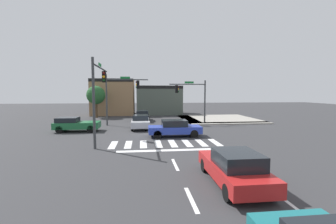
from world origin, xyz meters
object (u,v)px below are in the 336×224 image
at_px(traffic_signal_southwest, 99,86).
at_px(car_green, 75,124).
at_px(car_silver, 141,122).
at_px(roadside_tree, 96,95).
at_px(traffic_signal_northeast, 192,94).
at_px(car_red, 234,168).
at_px(traffic_signal_northwest, 121,91).
at_px(car_black, 142,116).
at_px(car_blue, 175,128).

distance_m(traffic_signal_southwest, car_green, 7.16).
xyz_separation_m(car_silver, roadside_tree, (-6.62, 11.05, 2.63)).
xyz_separation_m(car_green, car_silver, (6.30, 1.17, 0.01)).
bearing_deg(traffic_signal_northeast, car_green, 18.95).
bearing_deg(car_red, traffic_signal_northwest, 18.82).
xyz_separation_m(car_black, car_blue, (2.75, -11.26, 0.04)).
xyz_separation_m(car_blue, car_red, (0.98, -10.55, -0.01)).
height_order(car_black, car_red, car_red).
distance_m(traffic_signal_northeast, traffic_signal_southwest, 13.30).
distance_m(car_black, roadside_tree, 8.63).
xyz_separation_m(car_green, roadside_tree, (-0.32, 12.22, 2.64)).
height_order(traffic_signal_northeast, traffic_signal_southwest, traffic_signal_southwest).
distance_m(traffic_signal_northeast, car_black, 7.46).
relative_size(car_black, car_blue, 1.00).
distance_m(traffic_signal_southwest, roadside_tree, 17.88).
xyz_separation_m(traffic_signal_northwest, car_blue, (5.19, -7.54, -3.23)).
height_order(traffic_signal_northeast, car_green, traffic_signal_northeast).
relative_size(car_green, car_red, 0.93).
relative_size(traffic_signal_northwest, car_red, 1.30).
bearing_deg(traffic_signal_northeast, traffic_signal_northwest, 2.47).
distance_m(traffic_signal_southwest, car_red, 11.84).
bearing_deg(car_black, car_red, 9.70).
xyz_separation_m(traffic_signal_northeast, traffic_signal_northwest, (-8.43, -0.36, 0.37)).
height_order(traffic_signal_northeast, car_black, traffic_signal_northeast).
bearing_deg(traffic_signal_southwest, traffic_signal_northwest, -4.91).
bearing_deg(roadside_tree, traffic_signal_southwest, -78.39).
relative_size(traffic_signal_southwest, car_silver, 1.32).
bearing_deg(car_silver, traffic_signal_northeast, 116.76).
height_order(car_blue, roadside_tree, roadside_tree).
bearing_deg(car_green, traffic_signal_northwest, 44.00).
distance_m(car_green, car_silver, 6.41).
distance_m(car_blue, roadside_tree, 18.68).
xyz_separation_m(traffic_signal_northwest, traffic_signal_southwest, (-0.79, -9.20, 0.33)).
relative_size(traffic_signal_northeast, car_black, 1.16).
bearing_deg(car_green, traffic_signal_southwest, -58.17).
xyz_separation_m(traffic_signal_northwest, car_red, (6.16, -18.09, -3.24)).
relative_size(car_black, roadside_tree, 0.95).
bearing_deg(car_silver, roadside_tree, -149.06).
relative_size(traffic_signal_northeast, roadside_tree, 1.10).
relative_size(traffic_signal_southwest, car_blue, 1.35).
relative_size(traffic_signal_northeast, car_blue, 1.16).
distance_m(car_silver, roadside_tree, 13.15).
bearing_deg(traffic_signal_northwest, traffic_signal_southwest, -94.91).
height_order(car_silver, car_blue, same).
relative_size(traffic_signal_northwest, car_black, 1.29).
relative_size(car_green, car_blue, 0.93).
bearing_deg(car_green, car_black, 49.64).
relative_size(car_green, roadside_tree, 0.88).
distance_m(car_green, car_red, 17.47).
distance_m(traffic_signal_northeast, car_green, 13.52).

